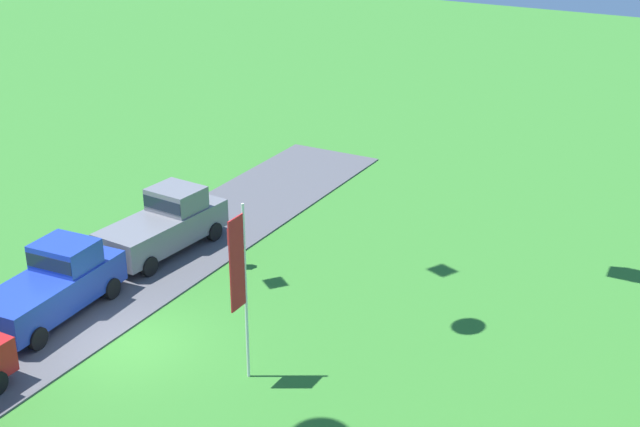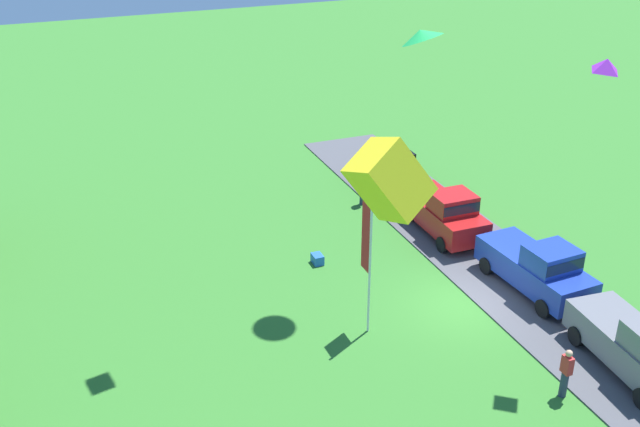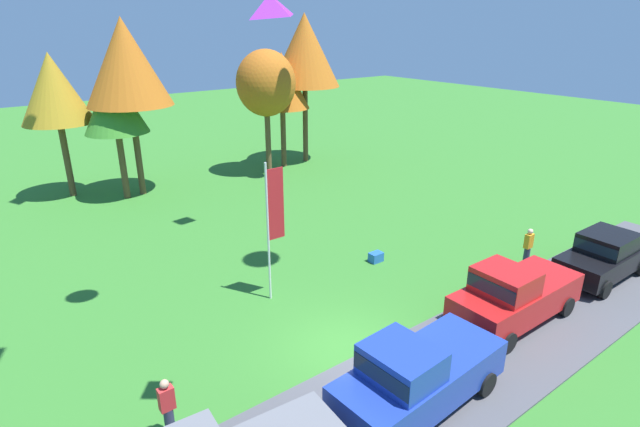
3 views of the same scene
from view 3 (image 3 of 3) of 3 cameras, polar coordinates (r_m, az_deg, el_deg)
The scene contains 16 objects.
ground_plane at distance 16.01m, azimuth 2.99°, elevation -15.21°, with size 120.00×120.00×0.00m, color #337528.
pavement_strip at distance 14.50m, azimuth 10.27°, elevation -19.92°, with size 36.00×4.40×0.06m, color #4C4C51.
car_pickup_mid_row at distance 13.47m, azimuth 10.88°, elevation -17.73°, with size 5.10×2.27×2.14m.
car_pickup_near_entrance at distance 17.73m, azimuth 21.20°, elevation -8.63°, with size 5.01×2.08×2.14m.
car_sedan_far_end at distance 22.32m, azimuth 29.74°, elevation -4.06°, with size 4.42×1.98×1.84m.
person_on_lawn at distance 13.22m, azimuth -17.00°, elevation -20.56°, with size 0.36×0.24×1.71m.
person_beside_suv at distance 22.01m, azimuth 22.65°, elevation -3.63°, with size 0.36×0.24×1.71m.
tree_far_right at distance 31.30m, azimuth -28.14°, elevation 12.43°, with size 3.79×3.79×8.00m.
tree_far_left at distance 29.61m, azimuth -22.52°, elevation 11.68°, with size 3.40×3.40×7.17m.
tree_right_of_center at distance 29.83m, azimuth -21.32°, elevation 15.76°, with size 4.62×4.62×9.76m.
tree_left_of_center at distance 32.52m, azimuth -6.19°, elevation 14.53°, with size 3.76×3.76×7.93m.
tree_lone_near at distance 34.20m, azimuth -4.38°, elevation 14.84°, with size 3.62×3.62×7.64m.
tree_center_back at distance 35.37m, azimuth -1.77°, elevation 18.11°, with size 4.77×4.77×10.06m.
flag_banner at distance 17.31m, azimuth -5.38°, elevation -0.07°, with size 0.71×0.08×5.13m.
cooler_box at distance 21.22m, azimuth 6.41°, elevation -4.97°, with size 0.56×0.40×0.40m, color blue.
kite_diamond_topmost at distance 9.46m, azimuth -5.76°, elevation 22.58°, with size 0.71×0.71×0.38m, color purple.
Camera 3 is at (-8.44, -9.77, 9.46)m, focal length 28.00 mm.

